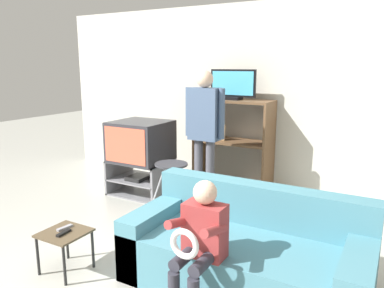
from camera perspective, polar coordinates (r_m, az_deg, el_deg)
The scene contains 12 objects.
wall_back at distance 5.43m, azimuth 8.19°, elevation 6.98°, with size 6.40×0.06×2.60m.
tv_stand at distance 5.24m, azimuth -7.80°, elevation -5.07°, with size 0.81×0.60×0.48m.
television_main at distance 5.12m, azimuth -7.83°, elevation 0.43°, with size 0.73×0.68×0.54m.
media_shelf at distance 5.26m, azimuth 6.27°, elevation -0.17°, with size 1.06×0.47×1.30m.
television_flat at distance 5.14m, azimuth 6.25°, elevation 8.85°, with size 0.65×0.20×0.41m.
folding_stool at distance 4.32m, azimuth -3.17°, elevation -4.43°, with size 0.45×0.42×0.66m.
snack_table at distance 3.48m, azimuth -18.83°, elevation -13.37°, with size 0.37×0.37×0.37m.
remote_control_black at distance 3.41m, azimuth -18.97°, elevation -12.69°, with size 0.04×0.14×0.02m, color black.
remote_control_white at distance 3.51m, azimuth -18.82°, elevation -11.99°, with size 0.04×0.14×0.02m, color gray.
couch at distance 3.18m, azimuth 8.22°, elevation -16.20°, with size 1.90×0.89×0.77m.
person_standing_adult at distance 4.61m, azimuth 1.93°, elevation 2.90°, with size 0.53×0.21×1.70m.
person_seated_child at distance 2.68m, azimuth 1.15°, elevation -14.28°, with size 0.33×0.43×0.98m.
Camera 1 is at (1.96, -1.74, 1.76)m, focal length 35.00 mm.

